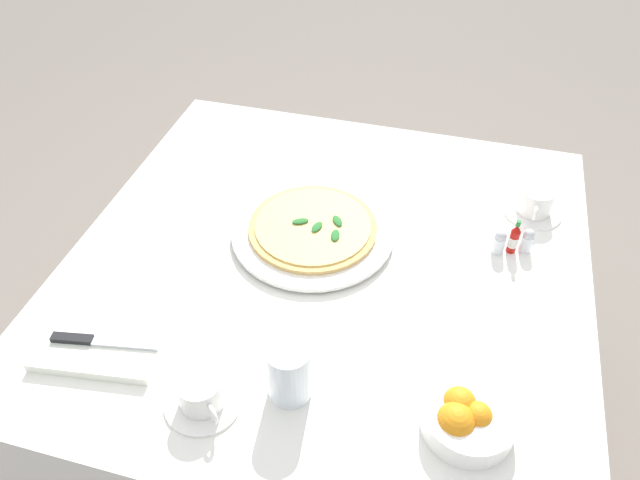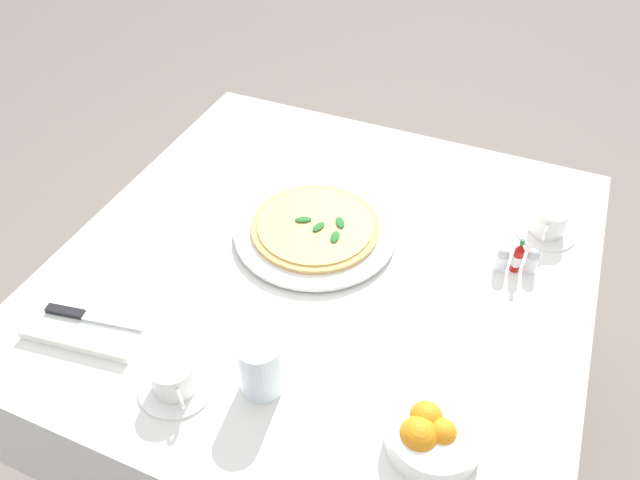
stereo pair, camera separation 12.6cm
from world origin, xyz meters
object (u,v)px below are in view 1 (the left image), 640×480
pizza (313,227)px  pepper_shaker (499,243)px  salt_shaker (527,241)px  coffee_cup_left_edge (535,202)px  hot_sauce_bottle (514,239)px  napkin_folded (100,346)px  pizza_plate (313,231)px  coffee_cup_center_back (202,393)px  dinner_knife (100,341)px  citrus_bowl (466,418)px  water_glass_near_left (289,373)px

pizza → pepper_shaker: bearing=7.6°
pizza → salt_shaker: bearing=9.2°
coffee_cup_left_edge → hot_sauce_bottle: bearing=-106.9°
coffee_cup_left_edge → pepper_shaker: size_ratio=2.36×
pizza → pepper_shaker: (0.39, 0.05, 0.00)m
napkin_folded → pepper_shaker: 0.81m
pizza_plate → pizza: 0.01m
pizza → napkin_folded: 0.49m
napkin_folded → hot_sauce_bottle: size_ratio=2.83×
coffee_cup_center_back → hot_sauce_bottle: hot_sauce_bottle is taller
coffee_cup_left_edge → pepper_shaker: 0.17m
pizza_plate → hot_sauce_bottle: bearing=8.4°
pizza_plate → pepper_shaker: pepper_shaker is taller
dinner_knife → citrus_bowl: size_ratio=1.30×
pepper_shaker → hot_sauce_bottle: bearing=19.7°
citrus_bowl → salt_shaker: bearing=79.0°
salt_shaker → coffee_cup_center_back: bearing=-134.5°
dinner_knife → pepper_shaker: 0.80m
dinner_knife → hot_sauce_bottle: (0.70, 0.45, 0.01)m
pizza_plate → pizza: (0.00, -0.00, 0.01)m
hot_sauce_bottle → pepper_shaker: bearing=-160.3°
coffee_cup_center_back → pizza: bearing=81.6°
coffee_cup_left_edge → salt_shaker: (-0.01, -0.13, -0.00)m
pizza → hot_sauce_bottle: (0.42, 0.06, 0.01)m
pizza → water_glass_near_left: 0.39m
coffee_cup_left_edge → hot_sauce_bottle: hot_sauce_bottle is taller
pizza_plate → hot_sauce_bottle: (0.42, 0.06, 0.02)m
coffee_cup_center_back → pepper_shaker: size_ratio=2.31×
pizza → pepper_shaker: 0.39m
pizza → citrus_bowl: citrus_bowl is taller
hot_sauce_bottle → salt_shaker: hot_sauce_bottle is taller
hot_sauce_bottle → pepper_shaker: hot_sauce_bottle is taller
napkin_folded → dinner_knife: 0.01m
napkin_folded → pepper_shaker: size_ratio=4.18×
water_glass_near_left → pepper_shaker: bearing=53.7°
water_glass_near_left → citrus_bowl: size_ratio=0.76×
pizza_plate → citrus_bowl: 0.52m
coffee_cup_left_edge → water_glass_near_left: bearing=-123.7°
coffee_cup_center_back → dinner_knife: 0.23m
water_glass_near_left → salt_shaker: size_ratio=2.03×
citrus_bowl → hot_sauce_bottle: bearing=82.3°
citrus_bowl → hot_sauce_bottle: (0.06, 0.44, 0.01)m
coffee_cup_left_edge → dinner_knife: bearing=-141.4°
coffee_cup_left_edge → citrus_bowl: size_ratio=0.88×
coffee_cup_center_back → dinner_knife: size_ratio=0.67×
coffee_cup_center_back → napkin_folded: (-0.22, 0.05, -0.02)m
dinner_knife → pizza: bearing=44.3°
coffee_cup_left_edge → pizza_plate: bearing=-156.2°
pizza → salt_shaker: (0.44, 0.07, 0.00)m
coffee_cup_center_back → salt_shaker: coffee_cup_center_back is taller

